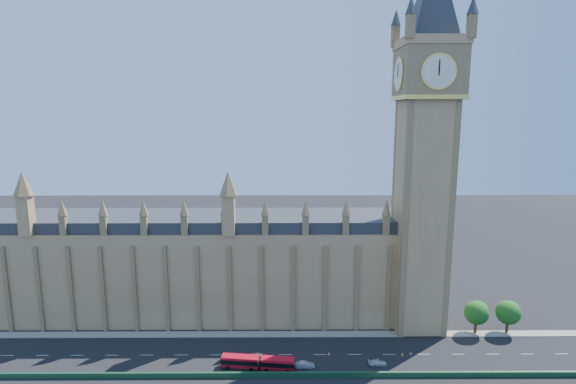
{
  "coord_description": "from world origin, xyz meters",
  "views": [
    {
      "loc": [
        4.05,
        -95.19,
        55.26
      ],
      "look_at": [
        4.64,
        10.0,
        36.36
      ],
      "focal_mm": 28.0,
      "sensor_mm": 36.0,
      "label": 1
    }
  ],
  "objects_px": {
    "car_silver": "(305,365)",
    "car_white": "(378,363)",
    "red_bus": "(258,363)",
    "car_grey": "(259,357)"
  },
  "relations": [
    {
      "from": "car_grey",
      "to": "car_white",
      "type": "relative_size",
      "value": 1.08
    },
    {
      "from": "car_grey",
      "to": "car_silver",
      "type": "xyz_separation_m",
      "value": [
        10.28,
        -3.3,
        -0.07
      ]
    },
    {
      "from": "red_bus",
      "to": "car_silver",
      "type": "xyz_separation_m",
      "value": [
        10.3,
        0.29,
        -0.75
      ]
    },
    {
      "from": "car_grey",
      "to": "car_silver",
      "type": "distance_m",
      "value": 10.8
    },
    {
      "from": "car_silver",
      "to": "car_white",
      "type": "height_order",
      "value": "car_silver"
    },
    {
      "from": "car_silver",
      "to": "car_grey",
      "type": "bearing_deg",
      "value": 71.74
    },
    {
      "from": "car_silver",
      "to": "car_white",
      "type": "bearing_deg",
      "value": -87.29
    },
    {
      "from": "red_bus",
      "to": "car_silver",
      "type": "height_order",
      "value": "red_bus"
    },
    {
      "from": "car_grey",
      "to": "car_white",
      "type": "distance_m",
      "value": 26.45
    },
    {
      "from": "car_silver",
      "to": "car_white",
      "type": "xyz_separation_m",
      "value": [
        16.06,
        0.89,
        -0.09
      ]
    }
  ]
}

